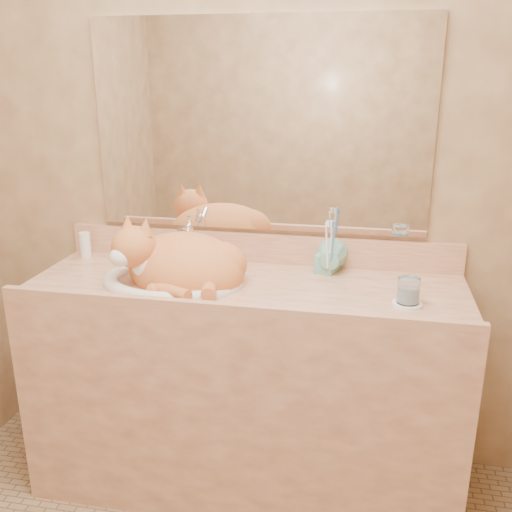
% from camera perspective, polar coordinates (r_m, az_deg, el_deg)
% --- Properties ---
extents(wall_back, '(2.40, 0.02, 2.50)m').
position_cam_1_polar(wall_back, '(2.25, 0.32, 9.24)').
color(wall_back, brown).
rests_on(wall_back, ground).
extents(vanity_counter, '(1.60, 0.55, 0.85)m').
position_cam_1_polar(vanity_counter, '(2.27, -1.07, -12.91)').
color(vanity_counter, '#A06347').
rests_on(vanity_counter, floor).
extents(mirror, '(1.30, 0.02, 0.80)m').
position_cam_1_polar(mirror, '(2.22, 0.26, 12.77)').
color(mirror, white).
rests_on(mirror, wall_back).
extents(sink_basin, '(0.56, 0.48, 0.16)m').
position_cam_1_polar(sink_basin, '(2.11, -8.32, -0.45)').
color(sink_basin, white).
rests_on(sink_basin, vanity_counter).
extents(faucet, '(0.08, 0.14, 0.18)m').
position_cam_1_polar(faucet, '(2.29, -6.70, 1.35)').
color(faucet, white).
rests_on(faucet, vanity_counter).
extents(cat, '(0.56, 0.50, 0.25)m').
position_cam_1_polar(cat, '(2.10, -7.81, -0.46)').
color(cat, '#C4612D').
rests_on(cat, sink_basin).
extents(soap_dispenser, '(0.09, 0.09, 0.16)m').
position_cam_1_polar(soap_dispenser, '(2.17, 6.68, 0.11)').
color(soap_dispenser, '#6FB29D').
rests_on(soap_dispenser, vanity_counter).
extents(toothbrush_cup, '(0.13, 0.13, 0.11)m').
position_cam_1_polar(toothbrush_cup, '(2.16, 7.33, -0.65)').
color(toothbrush_cup, '#6FB29D').
rests_on(toothbrush_cup, vanity_counter).
extents(toothbrushes, '(0.04, 0.04, 0.22)m').
position_cam_1_polar(toothbrushes, '(2.14, 7.41, 1.25)').
color(toothbrushes, white).
rests_on(toothbrushes, toothbrush_cup).
extents(saucer, '(0.10, 0.10, 0.01)m').
position_cam_1_polar(saucer, '(1.97, 14.88, -4.66)').
color(saucer, white).
rests_on(saucer, vanity_counter).
extents(water_glass, '(0.07, 0.07, 0.09)m').
position_cam_1_polar(water_glass, '(1.95, 15.00, -3.35)').
color(water_glass, white).
rests_on(water_glass, saucer).
extents(lotion_bottle, '(0.04, 0.04, 0.11)m').
position_cam_1_polar(lotion_bottle, '(2.48, -16.71, 1.06)').
color(lotion_bottle, white).
rests_on(lotion_bottle, vanity_counter).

